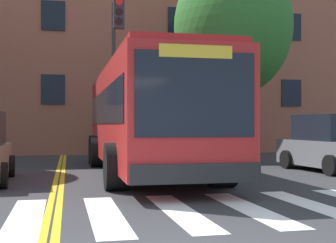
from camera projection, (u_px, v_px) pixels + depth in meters
The scene contains 8 objects.
crosswalk at pixel (179, 211), 7.81m from camera, with size 10.48×3.64×0.01m.
lane_line_yellow_inner at pixel (61, 157), 21.06m from camera, with size 0.12×36.00×0.01m, color gold.
lane_line_yellow_outer at pixel (65, 157), 21.09m from camera, with size 0.12×36.00×0.01m, color gold.
city_bus at pixel (146, 116), 13.91m from camera, with size 3.04×11.01×3.16m.
car_grey_far_lane at pixel (331, 145), 14.54m from camera, with size 2.16×3.96×1.76m.
traffic_light_overhead at pixel (115, 52), 16.03m from camera, with size 0.35×2.67×5.90m.
street_tree_curbside_large at pixel (232, 28), 18.71m from camera, with size 6.00×6.18×8.18m.
building_facade at pixel (56, 40), 26.42m from camera, with size 30.39×9.17×12.44m.
Camera 1 is at (-1.06, -4.86, 1.45)m, focal length 50.00 mm.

